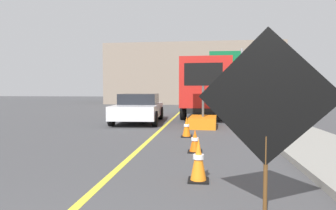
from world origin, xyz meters
name	(u,v)px	position (x,y,z in m)	size (l,w,h in m)	color
lane_center_stripe	(133,155)	(0.00, 6.00, 0.00)	(0.14, 36.00, 0.01)	yellow
roadwork_sign	(267,101)	(2.46, 2.69, 1.47)	(1.60, 0.38, 2.33)	#593819
arrow_board_trailer	(203,116)	(1.66, 11.44, 0.48)	(1.60, 1.86, 2.70)	orange
box_truck	(208,87)	(1.89, 16.33, 1.74)	(2.89, 7.57, 3.16)	black
pickup_car	(139,108)	(-1.45, 12.90, 0.70)	(2.35, 4.53, 1.38)	silver
highway_guide_sign	(232,67)	(3.99, 24.21, 3.42)	(2.79, 0.23, 5.00)	gray
far_building_block	(193,75)	(0.34, 33.52, 3.21)	(18.54, 9.59, 6.42)	gray
traffic_cone_near_sign	(198,160)	(1.63, 4.18, 0.37)	(0.36, 0.36, 0.76)	black
traffic_cone_mid_lane	(195,141)	(1.49, 6.52, 0.29)	(0.36, 0.36, 0.59)	black
traffic_cone_far_lane	(187,127)	(1.13, 8.85, 0.34)	(0.36, 0.36, 0.69)	black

